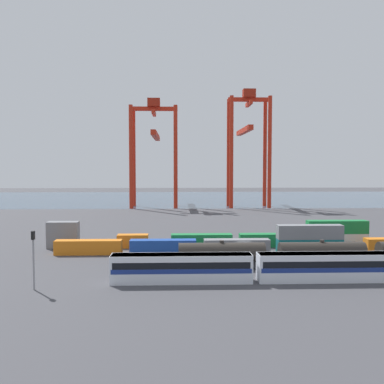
% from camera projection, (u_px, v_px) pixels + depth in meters
% --- Properties ---
extents(ground_plane, '(420.00, 420.00, 0.00)m').
position_uv_depth(ground_plane, '(221.00, 225.00, 119.19)').
color(ground_plane, '#424247').
extents(harbour_water, '(400.00, 110.00, 0.01)m').
position_uv_depth(harbour_water, '(201.00, 198.00, 220.34)').
color(harbour_water, '#384C60').
rests_on(harbour_water, ground_plane).
extents(passenger_train, '(60.17, 3.14, 3.90)m').
position_uv_depth(passenger_train, '(327.00, 266.00, 60.61)').
color(passenger_train, silver).
rests_on(passenger_train, ground_plane).
extents(freight_tank_row, '(45.59, 2.93, 4.39)m').
position_uv_depth(freight_tank_row, '(322.00, 254.00, 68.88)').
color(freight_tank_row, '#232326').
rests_on(freight_tank_row, ground_plane).
extents(signal_mast, '(0.36, 0.60, 7.70)m').
position_uv_depth(signal_mast, '(33.00, 252.00, 55.98)').
color(signal_mast, gray).
rests_on(signal_mast, ground_plane).
extents(shipping_container_0, '(12.10, 2.44, 2.60)m').
position_uv_depth(shipping_container_0, '(89.00, 247.00, 79.13)').
color(shipping_container_0, orange).
rests_on(shipping_container_0, ground_plane).
extents(shipping_container_1, '(12.10, 2.44, 2.60)m').
position_uv_depth(shipping_container_1, '(163.00, 247.00, 79.61)').
color(shipping_container_1, '#1C4299').
rests_on(shipping_container_1, ground_plane).
extents(shipping_container_2, '(12.10, 2.44, 2.60)m').
position_uv_depth(shipping_container_2, '(237.00, 246.00, 80.10)').
color(shipping_container_2, slate).
rests_on(shipping_container_2, ground_plane).
extents(shipping_container_3, '(12.10, 2.44, 2.60)m').
position_uv_depth(shipping_container_3, '(309.00, 246.00, 80.58)').
color(shipping_container_3, '#146066').
rests_on(shipping_container_3, ground_plane).
extents(shipping_container_4, '(12.10, 2.44, 2.60)m').
position_uv_depth(shipping_container_4, '(310.00, 232.00, 80.43)').
color(shipping_container_4, slate).
rests_on(shipping_container_4, shipping_container_3).
extents(shipping_container_5, '(6.04, 2.44, 2.60)m').
position_uv_depth(shipping_container_5, '(381.00, 245.00, 81.06)').
color(shipping_container_5, orange).
rests_on(shipping_container_5, ground_plane).
extents(shipping_container_8, '(6.04, 2.44, 2.60)m').
position_uv_depth(shipping_container_8, '(63.00, 241.00, 85.25)').
color(shipping_container_8, slate).
rests_on(shipping_container_8, ground_plane).
extents(shipping_container_9, '(6.04, 2.44, 2.60)m').
position_uv_depth(shipping_container_9, '(63.00, 228.00, 85.10)').
color(shipping_container_9, slate).
rests_on(shipping_container_9, shipping_container_8).
extents(shipping_container_10, '(6.04, 2.44, 2.60)m').
position_uv_depth(shipping_container_10, '(133.00, 241.00, 85.73)').
color(shipping_container_10, orange).
rests_on(shipping_container_10, ground_plane).
extents(shipping_container_11, '(12.10, 2.44, 2.60)m').
position_uv_depth(shipping_container_11, '(202.00, 241.00, 86.21)').
color(shipping_container_11, '#197538').
rests_on(shipping_container_11, ground_plane).
extents(shipping_container_12, '(12.10, 2.44, 2.60)m').
position_uv_depth(shipping_container_12, '(270.00, 240.00, 86.70)').
color(shipping_container_12, '#197538').
rests_on(shipping_container_12, ground_plane).
extents(shipping_container_13, '(12.10, 2.44, 2.60)m').
position_uv_depth(shipping_container_13, '(337.00, 240.00, 87.18)').
color(shipping_container_13, silver).
rests_on(shipping_container_13, ground_plane).
extents(shipping_container_14, '(12.10, 2.44, 2.60)m').
position_uv_depth(shipping_container_14, '(337.00, 227.00, 87.03)').
color(shipping_container_14, '#197538').
rests_on(shipping_container_14, shipping_container_13).
extents(gantry_crane_west, '(18.58, 39.92, 42.64)m').
position_uv_depth(gantry_crane_west, '(154.00, 142.00, 173.69)').
color(gantry_crane_west, red).
rests_on(gantry_crane_west, ground_plane).
extents(gantry_crane_central, '(16.47, 33.60, 46.43)m').
position_uv_depth(gantry_crane_central, '(248.00, 138.00, 173.85)').
color(gantry_crane_central, red).
rests_on(gantry_crane_central, ground_plane).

